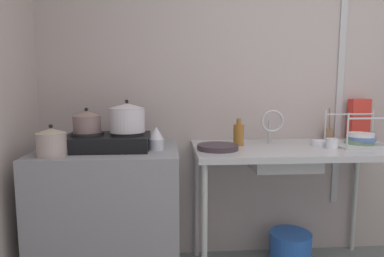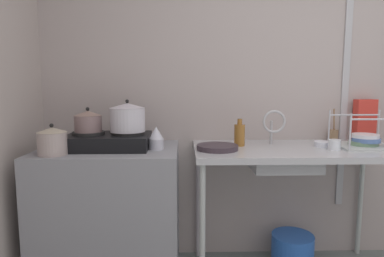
{
  "view_description": "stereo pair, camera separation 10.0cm",
  "coord_description": "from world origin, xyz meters",
  "px_view_note": "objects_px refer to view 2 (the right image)",
  "views": [
    {
      "loc": [
        -1.09,
        -0.74,
        1.33
      ],
      "look_at": [
        -0.94,
        1.47,
        1.05
      ],
      "focal_mm": 31.45,
      "sensor_mm": 36.0,
      "label": 1
    },
    {
      "loc": [
        -0.99,
        -0.74,
        1.33
      ],
      "look_at": [
        -0.94,
        1.47,
        1.05
      ],
      "focal_mm": 31.45,
      "sensor_mm": 36.0,
      "label": 2
    }
  ],
  "objects_px": {
    "small_bowl_on_drainboard": "(323,144)",
    "utensil_jar": "(333,135)",
    "pot_on_left_burner": "(88,121)",
    "pot_on_right_burner": "(128,117)",
    "sink_basin": "(283,159)",
    "cereal_box": "(365,120)",
    "stove": "(109,141)",
    "bucket_on_floor": "(292,251)",
    "percolator": "(156,138)",
    "dish_rack": "(365,141)",
    "pot_beside_stove": "(52,141)",
    "faucet": "(274,123)",
    "bottle_by_sink": "(240,135)",
    "cup_by_rack": "(334,145)",
    "frying_pan": "(217,147)"
  },
  "relations": [
    {
      "from": "small_bowl_on_drainboard",
      "to": "utensil_jar",
      "type": "xyz_separation_m",
      "value": [
        0.18,
        0.24,
        0.03
      ]
    },
    {
      "from": "pot_on_left_burner",
      "to": "utensil_jar",
      "type": "height_order",
      "value": "pot_on_left_burner"
    },
    {
      "from": "pot_on_right_burner",
      "to": "sink_basin",
      "type": "height_order",
      "value": "pot_on_right_burner"
    },
    {
      "from": "sink_basin",
      "to": "cereal_box",
      "type": "relative_size",
      "value": 1.38
    },
    {
      "from": "stove",
      "to": "bucket_on_floor",
      "type": "height_order",
      "value": "stove"
    },
    {
      "from": "percolator",
      "to": "dish_rack",
      "type": "distance_m",
      "value": 1.42
    },
    {
      "from": "pot_beside_stove",
      "to": "faucet",
      "type": "relative_size",
      "value": 0.77
    },
    {
      "from": "pot_on_right_burner",
      "to": "pot_beside_stove",
      "type": "distance_m",
      "value": 0.48
    },
    {
      "from": "pot_on_left_burner",
      "to": "dish_rack",
      "type": "bearing_deg",
      "value": 0.45
    },
    {
      "from": "faucet",
      "to": "small_bowl_on_drainboard",
      "type": "distance_m",
      "value": 0.36
    },
    {
      "from": "dish_rack",
      "to": "pot_on_right_burner",
      "type": "bearing_deg",
      "value": -179.48
    },
    {
      "from": "bottle_by_sink",
      "to": "cereal_box",
      "type": "xyz_separation_m",
      "value": [
        0.98,
        0.2,
        0.08
      ]
    },
    {
      "from": "pot_beside_stove",
      "to": "cup_by_rack",
      "type": "relative_size",
      "value": 2.41
    },
    {
      "from": "pot_on_left_burner",
      "to": "percolator",
      "type": "xyz_separation_m",
      "value": [
        0.45,
        -0.04,
        -0.11
      ]
    },
    {
      "from": "percolator",
      "to": "faucet",
      "type": "bearing_deg",
      "value": 9.86
    },
    {
      "from": "small_bowl_on_drainboard",
      "to": "frying_pan",
      "type": "bearing_deg",
      "value": -172.56
    },
    {
      "from": "frying_pan",
      "to": "pot_beside_stove",
      "type": "bearing_deg",
      "value": -172.39
    },
    {
      "from": "faucet",
      "to": "cereal_box",
      "type": "height_order",
      "value": "cereal_box"
    },
    {
      "from": "pot_on_left_burner",
      "to": "bucket_on_floor",
      "type": "bearing_deg",
      "value": 3.53
    },
    {
      "from": "small_bowl_on_drainboard",
      "to": "sink_basin",
      "type": "bearing_deg",
      "value": -165.6
    },
    {
      "from": "cup_by_rack",
      "to": "cereal_box",
      "type": "height_order",
      "value": "cereal_box"
    },
    {
      "from": "stove",
      "to": "pot_beside_stove",
      "type": "xyz_separation_m",
      "value": [
        -0.29,
        -0.2,
        0.03
      ]
    },
    {
      "from": "pot_on_right_burner",
      "to": "utensil_jar",
      "type": "distance_m",
      "value": 1.54
    },
    {
      "from": "stove",
      "to": "cup_by_rack",
      "type": "height_order",
      "value": "stove"
    },
    {
      "from": "stove",
      "to": "pot_on_right_burner",
      "type": "xyz_separation_m",
      "value": [
        0.13,
        0.0,
        0.16
      ]
    },
    {
      "from": "stove",
      "to": "small_bowl_on_drainboard",
      "type": "relative_size",
      "value": 4.79
    },
    {
      "from": "percolator",
      "to": "frying_pan",
      "type": "relative_size",
      "value": 0.56
    },
    {
      "from": "pot_on_right_burner",
      "to": "frying_pan",
      "type": "xyz_separation_m",
      "value": [
        0.59,
        -0.06,
        -0.19
      ]
    },
    {
      "from": "pot_on_left_burner",
      "to": "bottle_by_sink",
      "type": "height_order",
      "value": "pot_on_left_burner"
    },
    {
      "from": "stove",
      "to": "dish_rack",
      "type": "relative_size",
      "value": 1.41
    },
    {
      "from": "pot_on_right_burner",
      "to": "dish_rack",
      "type": "distance_m",
      "value": 1.62
    },
    {
      "from": "cup_by_rack",
      "to": "sink_basin",
      "type": "bearing_deg",
      "value": 174.51
    },
    {
      "from": "faucet",
      "to": "pot_on_right_burner",
      "type": "bearing_deg",
      "value": -174.5
    },
    {
      "from": "faucet",
      "to": "cup_by_rack",
      "type": "bearing_deg",
      "value": -25.59
    },
    {
      "from": "pot_on_left_burner",
      "to": "pot_on_right_burner",
      "type": "distance_m",
      "value": 0.26
    },
    {
      "from": "sink_basin",
      "to": "bottle_by_sink",
      "type": "xyz_separation_m",
      "value": [
        -0.27,
        0.12,
        0.15
      ]
    },
    {
      "from": "pot_on_right_burner",
      "to": "pot_beside_stove",
      "type": "height_order",
      "value": "pot_on_right_burner"
    },
    {
      "from": "stove",
      "to": "bucket_on_floor",
      "type": "distance_m",
      "value": 1.55
    },
    {
      "from": "dish_rack",
      "to": "bottle_by_sink",
      "type": "relative_size",
      "value": 2.03
    },
    {
      "from": "cereal_box",
      "to": "faucet",
      "type": "bearing_deg",
      "value": -173.12
    },
    {
      "from": "small_bowl_on_drainboard",
      "to": "cereal_box",
      "type": "distance_m",
      "value": 0.5
    },
    {
      "from": "pot_on_right_burner",
      "to": "frying_pan",
      "type": "distance_m",
      "value": 0.62
    },
    {
      "from": "bucket_on_floor",
      "to": "pot_beside_stove",
      "type": "bearing_deg",
      "value": -169.71
    },
    {
      "from": "dish_rack",
      "to": "bucket_on_floor",
      "type": "height_order",
      "value": "dish_rack"
    },
    {
      "from": "stove",
      "to": "percolator",
      "type": "relative_size",
      "value": 3.57
    },
    {
      "from": "stove",
      "to": "bottle_by_sink",
      "type": "bearing_deg",
      "value": 4.96
    },
    {
      "from": "bottle_by_sink",
      "to": "cup_by_rack",
      "type": "bearing_deg",
      "value": -14.24
    },
    {
      "from": "dish_rack",
      "to": "bucket_on_floor",
      "type": "distance_m",
      "value": 0.94
    },
    {
      "from": "pot_on_left_burner",
      "to": "utensil_jar",
      "type": "distance_m",
      "value": 1.79
    },
    {
      "from": "percolator",
      "to": "cereal_box",
      "type": "bearing_deg",
      "value": 11.58
    }
  ]
}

